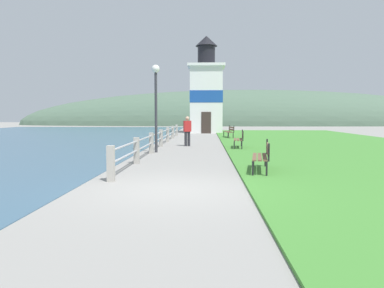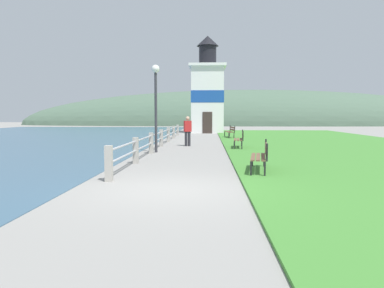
# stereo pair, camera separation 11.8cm
# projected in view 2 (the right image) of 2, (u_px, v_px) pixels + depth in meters

# --- Properties ---
(ground_plane) EXTENTS (160.00, 160.00, 0.00)m
(ground_plane) POSITION_uv_depth(u_px,v_px,m) (168.00, 190.00, 8.52)
(ground_plane) COLOR gray
(grass_verge) EXTENTS (12.00, 39.16, 0.06)m
(grass_verge) POSITION_uv_depth(u_px,v_px,m) (329.00, 145.00, 21.18)
(grass_verge) COLOR #428433
(grass_verge) RESTS_ON ground_plane
(seawall_railing) EXTENTS (0.18, 21.37, 0.93)m
(seawall_railing) POSITION_uv_depth(u_px,v_px,m) (161.00, 137.00, 20.11)
(seawall_railing) COLOR #A8A399
(seawall_railing) RESTS_ON ground_plane
(park_bench_near) EXTENTS (0.73, 1.98, 0.94)m
(park_bench_near) POSITION_uv_depth(u_px,v_px,m) (261.00, 155.00, 11.01)
(park_bench_near) COLOR brown
(park_bench_near) RESTS_ON ground_plane
(park_bench_midway) EXTENTS (0.61, 1.85, 0.94)m
(park_bench_midway) POSITION_uv_depth(u_px,v_px,m) (240.00, 138.00, 18.88)
(park_bench_midway) COLOR brown
(park_bench_midway) RESTS_ON ground_plane
(park_bench_far) EXTENTS (0.69, 1.99, 0.94)m
(park_bench_far) POSITION_uv_depth(u_px,v_px,m) (230.00, 131.00, 27.58)
(park_bench_far) COLOR brown
(park_bench_far) RESTS_ON ground_plane
(lighthouse) EXTENTS (3.49, 3.49, 9.24)m
(lighthouse) POSITION_uv_depth(u_px,v_px,m) (207.00, 93.00, 35.99)
(lighthouse) COLOR white
(lighthouse) RESTS_ON ground_plane
(person_strolling) EXTENTS (0.45, 0.33, 1.63)m
(person_strolling) POSITION_uv_depth(u_px,v_px,m) (188.00, 130.00, 20.48)
(person_strolling) COLOR #28282D
(person_strolling) RESTS_ON ground_plane
(lamp_post) EXTENTS (0.36, 0.36, 3.96)m
(lamp_post) POSITION_uv_depth(u_px,v_px,m) (156.00, 92.00, 16.91)
(lamp_post) COLOR #333338
(lamp_post) RESTS_ON ground_plane
(distant_hillside) EXTENTS (80.00, 16.00, 12.00)m
(distant_hillside) POSITION_uv_depth(u_px,v_px,m) (250.00, 125.00, 64.05)
(distant_hillside) COLOR #4C6651
(distant_hillside) RESTS_ON ground_plane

